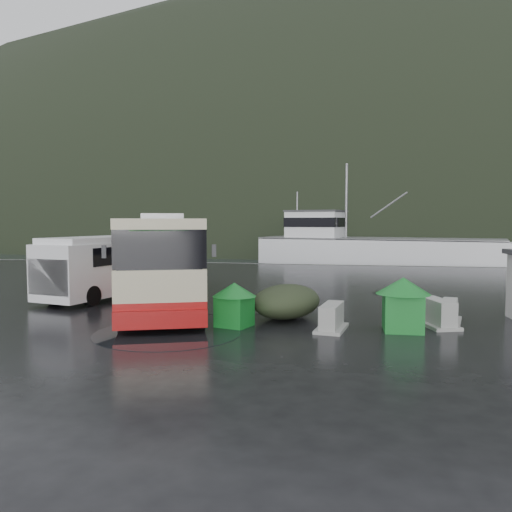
% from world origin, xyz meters
% --- Properties ---
extents(ground, '(160.00, 160.00, 0.00)m').
position_xyz_m(ground, '(0.00, 0.00, 0.00)').
color(ground, black).
rests_on(ground, ground).
extents(harbor_water, '(300.00, 180.00, 0.02)m').
position_xyz_m(harbor_water, '(0.00, 110.00, 0.00)').
color(harbor_water, black).
rests_on(harbor_water, ground).
extents(quay_edge, '(160.00, 0.60, 1.50)m').
position_xyz_m(quay_edge, '(0.00, 20.00, 0.00)').
color(quay_edge, '#999993').
rests_on(quay_edge, ground).
extents(headland, '(780.00, 540.00, 570.00)m').
position_xyz_m(headland, '(10.00, 250.00, 0.00)').
color(headland, black).
rests_on(headland, ground).
extents(coach_bus, '(7.41, 13.13, 3.63)m').
position_xyz_m(coach_bus, '(-4.12, 1.41, 0.00)').
color(coach_bus, '#C0B691').
rests_on(coach_bus, ground).
extents(white_van, '(3.60, 6.70, 2.66)m').
position_xyz_m(white_van, '(-6.91, 1.80, 0.00)').
color(white_van, silver).
rests_on(white_van, ground).
extents(waste_bin_left, '(1.24, 1.24, 1.38)m').
position_xyz_m(waste_bin_left, '(-0.14, -2.91, 0.00)').
color(waste_bin_left, '#147124').
rests_on(waste_bin_left, ground).
extents(waste_bin_right, '(1.18, 1.18, 1.62)m').
position_xyz_m(waste_bin_right, '(4.98, -2.63, 0.00)').
color(waste_bin_right, '#147124').
rests_on(waste_bin_right, ground).
extents(dome_tent, '(2.97, 3.46, 1.15)m').
position_xyz_m(dome_tent, '(1.31, -1.29, 0.00)').
color(dome_tent, '#29331E').
rests_on(dome_tent, ground).
extents(jersey_barrier_a, '(1.04, 1.70, 0.80)m').
position_xyz_m(jersey_barrier_a, '(2.87, -2.90, 0.00)').
color(jersey_barrier_a, '#999993').
rests_on(jersey_barrier_a, ground).
extents(jersey_barrier_b, '(1.05, 1.58, 0.72)m').
position_xyz_m(jersey_barrier_b, '(6.62, -0.97, 0.00)').
color(jersey_barrier_b, '#999993').
rests_on(jersey_barrier_b, ground).
extents(jersey_barrier_c, '(1.33, 1.89, 0.85)m').
position_xyz_m(jersey_barrier_c, '(6.10, -1.72, 0.00)').
color(jersey_barrier_c, '#999993').
rests_on(jersey_barrier_c, ground).
extents(fishing_trawler, '(24.95, 11.29, 9.76)m').
position_xyz_m(fishing_trawler, '(5.91, 27.09, 0.00)').
color(fishing_trawler, silver).
rests_on(fishing_trawler, ground).
extents(puddles, '(13.84, 15.49, 0.01)m').
position_xyz_m(puddles, '(-0.97, -2.24, 0.00)').
color(puddles, black).
rests_on(puddles, ground).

